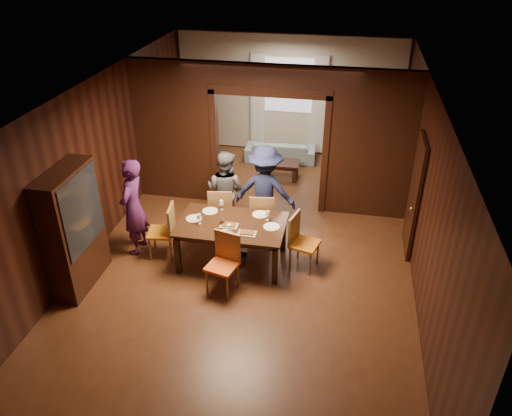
% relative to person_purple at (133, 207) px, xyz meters
% --- Properties ---
extents(floor, '(9.00, 9.00, 0.00)m').
position_rel_person_purple_xyz_m(floor, '(2.01, 0.47, -0.88)').
color(floor, '#4E2A16').
rests_on(floor, ground).
extents(ceiling, '(5.50, 9.00, 0.02)m').
position_rel_person_purple_xyz_m(ceiling, '(2.01, 0.47, 2.02)').
color(ceiling, silver).
rests_on(ceiling, room_walls).
extents(room_walls, '(5.52, 9.01, 2.90)m').
position_rel_person_purple_xyz_m(room_walls, '(2.01, 2.36, 0.63)').
color(room_walls, black).
rests_on(room_walls, floor).
extents(person_purple, '(0.42, 0.64, 1.75)m').
position_rel_person_purple_xyz_m(person_purple, '(0.00, 0.00, 0.00)').
color(person_purple, '#481B4F').
rests_on(person_purple, floor).
extents(person_grey, '(0.90, 0.78, 1.57)m').
position_rel_person_purple_xyz_m(person_grey, '(1.37, 1.04, -0.09)').
color(person_grey, '#585A5F').
rests_on(person_grey, floor).
extents(person_navy, '(1.16, 0.71, 1.74)m').
position_rel_person_purple_xyz_m(person_navy, '(2.11, 1.03, -0.01)').
color(person_navy, '#1A2043').
rests_on(person_navy, floor).
extents(sofa, '(1.72, 0.75, 0.49)m').
position_rel_person_purple_xyz_m(sofa, '(1.92, 4.32, -0.63)').
color(sofa, '#89ACB4').
rests_on(sofa, floor).
extents(serving_bowl, '(0.30, 0.30, 0.07)m').
position_rel_person_purple_xyz_m(serving_bowl, '(1.83, 0.03, -0.08)').
color(serving_bowl, black).
rests_on(serving_bowl, dining_table).
extents(dining_table, '(1.79, 1.11, 0.76)m').
position_rel_person_purple_xyz_m(dining_table, '(1.73, -0.01, -0.50)').
color(dining_table, black).
rests_on(dining_table, floor).
extents(coffee_table, '(0.80, 0.50, 0.40)m').
position_rel_person_purple_xyz_m(coffee_table, '(2.09, 3.34, -0.68)').
color(coffee_table, black).
rests_on(coffee_table, floor).
extents(chair_left, '(0.50, 0.50, 0.97)m').
position_rel_person_purple_xyz_m(chair_left, '(0.48, -0.05, -0.39)').
color(chair_left, orange).
rests_on(chair_left, floor).
extents(chair_right, '(0.54, 0.54, 0.97)m').
position_rel_person_purple_xyz_m(chair_right, '(2.96, 0.06, -0.39)').
color(chair_right, orange).
rests_on(chair_right, floor).
extents(chair_far_l, '(0.51, 0.51, 0.97)m').
position_rel_person_purple_xyz_m(chair_far_l, '(1.33, 0.85, -0.39)').
color(chair_far_l, '#C57812').
rests_on(chair_far_l, floor).
extents(chair_far_r, '(0.50, 0.50, 0.97)m').
position_rel_person_purple_xyz_m(chair_far_r, '(2.11, 0.78, -0.39)').
color(chair_far_r, red).
rests_on(chair_far_r, floor).
extents(chair_near, '(0.54, 0.54, 0.97)m').
position_rel_person_purple_xyz_m(chair_near, '(1.76, -0.80, -0.39)').
color(chair_near, '#EF5516').
rests_on(chair_near, floor).
extents(hutch, '(0.40, 1.20, 2.00)m').
position_rel_person_purple_xyz_m(hutch, '(-0.52, -1.03, 0.12)').
color(hutch, black).
rests_on(hutch, floor).
extents(door_right, '(0.06, 0.90, 2.10)m').
position_rel_person_purple_xyz_m(door_right, '(4.71, 0.97, 0.17)').
color(door_right, black).
rests_on(door_right, floor).
extents(window_far, '(1.20, 0.03, 1.30)m').
position_rel_person_purple_xyz_m(window_far, '(2.01, 4.91, 0.82)').
color(window_far, silver).
rests_on(window_far, back_wall).
extents(curtain_left, '(0.35, 0.06, 2.40)m').
position_rel_person_purple_xyz_m(curtain_left, '(1.26, 4.87, 0.37)').
color(curtain_left, white).
rests_on(curtain_left, back_wall).
extents(curtain_right, '(0.35, 0.06, 2.40)m').
position_rel_person_purple_xyz_m(curtain_right, '(2.76, 4.87, 0.37)').
color(curtain_right, white).
rests_on(curtain_right, back_wall).
extents(plate_left, '(0.27, 0.27, 0.01)m').
position_rel_person_purple_xyz_m(plate_left, '(1.07, 0.01, -0.11)').
color(plate_left, silver).
rests_on(plate_left, dining_table).
extents(plate_far_l, '(0.27, 0.27, 0.01)m').
position_rel_person_purple_xyz_m(plate_far_l, '(1.27, 0.31, -0.11)').
color(plate_far_l, silver).
rests_on(plate_far_l, dining_table).
extents(plate_far_r, '(0.27, 0.27, 0.01)m').
position_rel_person_purple_xyz_m(plate_far_r, '(2.15, 0.35, -0.11)').
color(plate_far_r, white).
rests_on(plate_far_r, dining_table).
extents(plate_right, '(0.27, 0.27, 0.01)m').
position_rel_person_purple_xyz_m(plate_right, '(2.40, -0.00, -0.11)').
color(plate_right, white).
rests_on(plate_right, dining_table).
extents(plate_near, '(0.27, 0.27, 0.01)m').
position_rel_person_purple_xyz_m(plate_near, '(1.70, -0.36, -0.11)').
color(plate_near, silver).
rests_on(plate_near, dining_table).
extents(platter_a, '(0.30, 0.20, 0.04)m').
position_rel_person_purple_xyz_m(platter_a, '(1.71, -0.10, -0.10)').
color(platter_a, gray).
rests_on(platter_a, dining_table).
extents(platter_b, '(0.30, 0.20, 0.04)m').
position_rel_person_purple_xyz_m(platter_b, '(2.05, -0.28, -0.10)').
color(platter_b, gray).
rests_on(platter_b, dining_table).
extents(wineglass_left, '(0.08, 0.08, 0.18)m').
position_rel_person_purple_xyz_m(wineglass_left, '(1.21, -0.12, -0.03)').
color(wineglass_left, silver).
rests_on(wineglass_left, dining_table).
extents(wineglass_far, '(0.08, 0.08, 0.18)m').
position_rel_person_purple_xyz_m(wineglass_far, '(1.45, 0.41, -0.03)').
color(wineglass_far, silver).
rests_on(wineglass_far, dining_table).
extents(wineglass_right, '(0.08, 0.08, 0.18)m').
position_rel_person_purple_xyz_m(wineglass_right, '(2.30, 0.20, -0.03)').
color(wineglass_right, white).
rests_on(wineglass_right, dining_table).
extents(tumbler, '(0.07, 0.07, 0.14)m').
position_rel_person_purple_xyz_m(tumbler, '(1.76, -0.28, -0.05)').
color(tumbler, silver).
rests_on(tumbler, dining_table).
extents(condiment_jar, '(0.08, 0.08, 0.11)m').
position_rel_person_purple_xyz_m(condiment_jar, '(1.59, -0.07, -0.06)').
color(condiment_jar, '#4C2B11').
rests_on(condiment_jar, dining_table).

